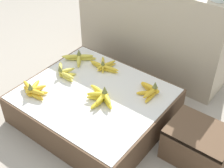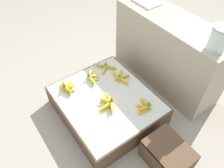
# 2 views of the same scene
# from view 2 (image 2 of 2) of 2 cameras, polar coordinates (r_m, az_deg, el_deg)

# --- Properties ---
(ground_plane) EXTENTS (10.00, 10.00, 0.00)m
(ground_plane) POSITION_cam_2_polar(r_m,az_deg,el_deg) (2.23, -1.45, -7.30)
(ground_plane) COLOR #A89E8E
(display_platform) EXTENTS (0.94, 0.83, 0.22)m
(display_platform) POSITION_cam_2_polar(r_m,az_deg,el_deg) (2.14, -1.51, -5.55)
(display_platform) COLOR brown
(display_platform) RESTS_ON ground_plane
(back_vendor_table) EXTENTS (1.24, 0.41, 0.76)m
(back_vendor_table) POSITION_cam_2_polar(r_m,az_deg,el_deg) (2.37, 14.16, 8.25)
(back_vendor_table) COLOR tan
(back_vendor_table) RESTS_ON ground_plane
(wooden_crate) EXTENTS (0.37, 0.29, 0.23)m
(wooden_crate) POSITION_cam_2_polar(r_m,az_deg,el_deg) (1.91, 14.24, -17.58)
(wooden_crate) COLOR brown
(wooden_crate) RESTS_ON ground_plane
(banana_bunch_front_left) EXTENTS (0.23, 0.15, 0.11)m
(banana_bunch_front_left) POSITION_cam_2_polar(r_m,az_deg,el_deg) (2.14, -11.73, -0.83)
(banana_bunch_front_left) COLOR gold
(banana_bunch_front_left) RESTS_ON display_platform
(banana_bunch_middle_left) EXTENTS (0.22, 0.13, 0.09)m
(banana_bunch_middle_left) POSITION_cam_2_polar(r_m,az_deg,el_deg) (2.21, -5.33, 1.84)
(banana_bunch_middle_left) COLOR #DBCC4C
(banana_bunch_middle_left) RESTS_ON display_platform
(banana_bunch_middle_midright) EXTENTS (0.24, 0.18, 0.11)m
(banana_bunch_middle_midright) POSITION_cam_2_polar(r_m,az_deg,el_deg) (1.97, -0.83, -4.92)
(banana_bunch_middle_midright) COLOR yellow
(banana_bunch_middle_midright) RESTS_ON display_platform
(banana_bunch_back_left) EXTENTS (0.21, 0.20, 0.10)m
(banana_bunch_back_left) POSITION_cam_2_polar(r_m,az_deg,el_deg) (2.31, -1.76, 4.47)
(banana_bunch_back_left) COLOR #DBCC4C
(banana_bunch_back_left) RESTS_ON display_platform
(banana_bunch_back_midleft) EXTENTS (0.25, 0.17, 0.09)m
(banana_bunch_back_midleft) POSITION_cam_2_polar(r_m,az_deg,el_deg) (2.20, 2.20, 1.77)
(banana_bunch_back_midleft) COLOR gold
(banana_bunch_back_midleft) RESTS_ON display_platform
(banana_bunch_back_right) EXTENTS (0.17, 0.17, 0.11)m
(banana_bunch_back_right) POSITION_cam_2_polar(r_m,az_deg,el_deg) (1.97, 8.63, -5.68)
(banana_bunch_back_right) COLOR gold
(banana_bunch_back_right) RESTS_ON display_platform
(glass_jar) EXTENTS (0.15, 0.15, 0.20)m
(glass_jar) POSITION_cam_2_polar(r_m,az_deg,el_deg) (1.83, 26.17, 10.61)
(glass_jar) COLOR silver
(glass_jar) RESTS_ON back_vendor_table
(foam_tray_white) EXTENTS (0.27, 0.18, 0.02)m
(foam_tray_white) POSITION_cam_2_polar(r_m,az_deg,el_deg) (2.39, 8.85, 20.46)
(foam_tray_white) COLOR white
(foam_tray_white) RESTS_ON back_vendor_table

